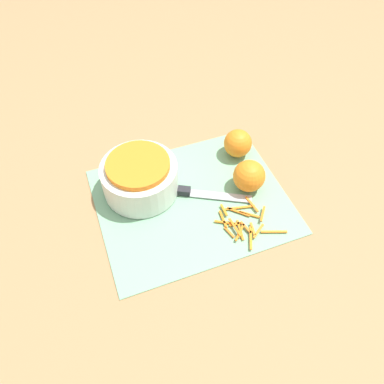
# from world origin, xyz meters

# --- Properties ---
(ground_plane) EXTENTS (4.00, 4.00, 0.00)m
(ground_plane) POSITION_xyz_m (0.00, 0.00, 0.00)
(ground_plane) COLOR #9E754C
(cutting_board) EXTENTS (0.45, 0.37, 0.01)m
(cutting_board) POSITION_xyz_m (0.00, 0.00, 0.00)
(cutting_board) COLOR #75AD84
(cutting_board) RESTS_ON ground_plane
(bowl_speckled) EXTENTS (0.18, 0.18, 0.09)m
(bowl_speckled) POSITION_xyz_m (-0.10, 0.08, 0.05)
(bowl_speckled) COLOR silver
(bowl_speckled) RESTS_ON cutting_board
(knife) EXTENTS (0.22, 0.13, 0.02)m
(knife) POSITION_xyz_m (-0.01, 0.03, 0.01)
(knife) COLOR #232328
(knife) RESTS_ON cutting_board
(orange_left) EXTENTS (0.07, 0.07, 0.07)m
(orange_left) POSITION_xyz_m (0.17, 0.11, 0.04)
(orange_left) COLOR orange
(orange_left) RESTS_ON cutting_board
(orange_right) EXTENTS (0.08, 0.08, 0.08)m
(orange_right) POSITION_xyz_m (0.14, -0.01, 0.04)
(orange_right) COLOR orange
(orange_right) RESTS_ON cutting_board
(peel_pile) EXTENTS (0.14, 0.14, 0.01)m
(peel_pile) POSITION_xyz_m (0.09, -0.10, 0.01)
(peel_pile) COLOR orange
(peel_pile) RESTS_ON cutting_board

